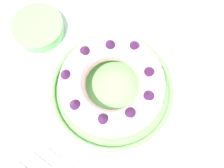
# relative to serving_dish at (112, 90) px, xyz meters

# --- Properties ---
(ground_plane) EXTENTS (8.00, 8.00, 0.00)m
(ground_plane) POSITION_rel_serving_dish_xyz_m (-0.01, -0.01, -0.76)
(ground_plane) COLOR #4C4742
(dining_table) EXTENTS (1.14, 1.09, 0.75)m
(dining_table) POSITION_rel_serving_dish_xyz_m (-0.01, -0.01, -0.11)
(dining_table) COLOR silver
(dining_table) RESTS_ON ground_plane
(serving_dish) EXTENTS (0.30, 0.30, 0.03)m
(serving_dish) POSITION_rel_serving_dish_xyz_m (0.00, 0.00, 0.00)
(serving_dish) COLOR #6BB760
(serving_dish) RESTS_ON dining_table
(bundt_cake) EXTENTS (0.24, 0.24, 0.08)m
(bundt_cake) POSITION_rel_serving_dish_xyz_m (0.00, 0.00, 0.05)
(bundt_cake) COLOR #E09EAD
(bundt_cake) RESTS_ON serving_dish
(side_bowl) EXTENTS (0.13, 0.13, 0.04)m
(side_bowl) POSITION_rel_serving_dish_xyz_m (0.02, 0.25, 0.00)
(side_bowl) COLOR #6BB760
(side_bowl) RESTS_ON dining_table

